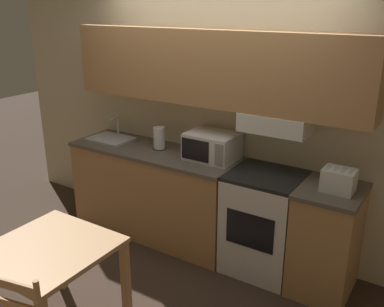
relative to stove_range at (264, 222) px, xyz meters
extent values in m
plane|color=#3D2D23|center=(-0.65, 0.30, -0.47)|extent=(16.00, 16.00, 0.00)
cube|color=beige|center=(-0.65, 0.32, 0.81)|extent=(5.32, 0.05, 2.55)
cube|color=tan|center=(-0.65, 0.14, 1.31)|extent=(2.92, 0.32, 0.68)
cube|color=white|center=(0.00, 0.14, 0.90)|extent=(0.59, 0.34, 0.16)
cube|color=tan|center=(-1.22, 0.00, -0.02)|extent=(1.79, 0.60, 0.90)
cube|color=brown|center=(-1.22, 0.00, 0.45)|extent=(1.81, 0.62, 0.04)
cube|color=tan|center=(0.57, 0.00, -0.02)|extent=(0.48, 0.60, 0.90)
cube|color=brown|center=(0.57, 0.00, 0.45)|extent=(0.50, 0.62, 0.04)
cube|color=white|center=(0.00, 0.00, -0.02)|extent=(0.62, 0.59, 0.91)
cube|color=black|center=(0.00, 0.00, 0.45)|extent=(0.62, 0.59, 0.03)
cube|color=black|center=(0.00, -0.30, 0.05)|extent=(0.44, 0.01, 0.32)
cylinder|color=black|center=(-0.14, -0.12, 0.46)|extent=(0.09, 0.09, 0.01)
cylinder|color=black|center=(0.14, -0.12, 0.46)|extent=(0.09, 0.09, 0.01)
cylinder|color=black|center=(-0.14, 0.12, 0.46)|extent=(0.09, 0.09, 0.01)
cylinder|color=black|center=(0.14, 0.12, 0.46)|extent=(0.09, 0.09, 0.01)
cube|color=white|center=(-0.59, 0.08, 0.60)|extent=(0.46, 0.37, 0.25)
cube|color=black|center=(-0.66, -0.11, 0.60)|extent=(0.29, 0.01, 0.20)
cube|color=gray|center=(-0.41, -0.11, 0.60)|extent=(0.08, 0.01, 0.20)
cube|color=white|center=(0.61, -0.02, 0.56)|extent=(0.25, 0.20, 0.18)
cube|color=black|center=(0.48, -0.02, 0.59)|extent=(0.01, 0.02, 0.02)
cube|color=black|center=(0.52, -0.02, 0.64)|extent=(0.03, 0.14, 0.01)
cube|color=black|center=(0.58, -0.02, 0.64)|extent=(0.03, 0.14, 0.01)
cube|color=black|center=(0.64, -0.02, 0.64)|extent=(0.03, 0.14, 0.01)
cube|color=black|center=(0.70, -0.02, 0.64)|extent=(0.03, 0.14, 0.01)
cube|color=#B7BABF|center=(-1.81, 0.00, 0.48)|extent=(0.45, 0.34, 0.02)
cube|color=#4C4F54|center=(-1.81, -0.02, 0.48)|extent=(0.38, 0.26, 0.01)
cylinder|color=#B7BABF|center=(-1.81, 0.12, 0.59)|extent=(0.02, 0.02, 0.20)
cylinder|color=#B7BABF|center=(-1.81, 0.06, 0.69)|extent=(0.02, 0.12, 0.02)
cylinder|color=black|center=(-1.19, 0.04, 0.47)|extent=(0.13, 0.13, 0.01)
cylinder|color=white|center=(-1.19, 0.04, 0.58)|extent=(0.11, 0.11, 0.22)
cube|color=tan|center=(-0.95, -1.58, 0.24)|extent=(0.81, 0.82, 0.04)
cube|color=tan|center=(-1.32, -1.21, -0.12)|extent=(0.06, 0.06, 0.69)
cube|color=tan|center=(-0.58, -1.21, -0.12)|extent=(0.06, 0.06, 0.69)
cube|color=tan|center=(-0.73, -2.01, 0.29)|extent=(0.34, 0.09, 0.06)
cube|color=tan|center=(-0.73, -2.01, 0.14)|extent=(0.34, 0.09, 0.06)
camera|label=1|loc=(1.30, -3.23, 1.87)|focal=40.00mm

